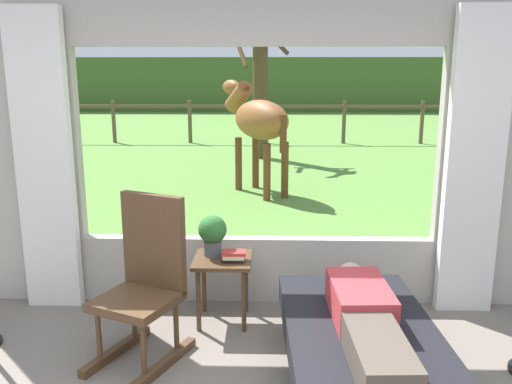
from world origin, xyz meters
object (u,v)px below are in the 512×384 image
object	(u,v)px
potted_plant	(213,233)
reclining_person	(365,316)
horse	(258,120)
pasture_tree	(260,78)
rocking_chair	(146,281)
side_table	(223,270)
recliner_sofa	(361,359)
book_stack	(234,256)

from	to	relation	value
potted_plant	reclining_person	bearing A→B (deg)	-45.82
horse	pasture_tree	world-z (taller)	pasture_tree
rocking_chair	potted_plant	bearing A→B (deg)	80.31
reclining_person	side_table	size ratio (longest dim) A/B	2.76
side_table	pasture_tree	size ratio (longest dim) A/B	0.15
side_table	pasture_tree	distance (m)	7.86
recliner_sofa	pasture_tree	bearing A→B (deg)	92.64
pasture_tree	book_stack	bearing A→B (deg)	-90.24
side_table	horse	size ratio (longest dim) A/B	0.30
reclining_person	rocking_chair	distance (m)	1.46
book_stack	pasture_tree	distance (m)	7.90
recliner_sofa	pasture_tree	size ratio (longest dim) A/B	0.50
side_table	book_stack	bearing A→B (deg)	-34.90
rocking_chair	horse	size ratio (longest dim) A/B	0.65
book_stack	horse	bearing A→B (deg)	88.96
potted_plant	book_stack	distance (m)	0.25
horse	pasture_tree	xyz separation A→B (m)	(-0.05, 3.37, 0.58)
recliner_sofa	potted_plant	distance (m)	1.48
rocking_chair	horse	bearing A→B (deg)	106.84
recliner_sofa	side_table	distance (m)	1.32
potted_plant	pasture_tree	world-z (taller)	pasture_tree
pasture_tree	rocking_chair	bearing A→B (deg)	-94.11
reclining_person	book_stack	size ratio (longest dim) A/B	7.94
potted_plant	rocking_chair	bearing A→B (deg)	-123.99
reclining_person	potted_plant	xyz separation A→B (m)	(-1.00, 1.03, 0.18)
horse	rocking_chair	bearing A→B (deg)	-130.59
book_stack	horse	xyz separation A→B (m)	(0.08, 4.44, 0.59)
book_stack	horse	distance (m)	4.48
potted_plant	side_table	bearing A→B (deg)	-36.87
horse	reclining_person	bearing A→B (deg)	-115.13
recliner_sofa	book_stack	distance (m)	1.24
recliner_sofa	horse	distance (m)	5.43
recliner_sofa	reclining_person	world-z (taller)	reclining_person
reclining_person	horse	bearing A→B (deg)	95.37
recliner_sofa	side_table	bearing A→B (deg)	132.42
book_stack	horse	size ratio (longest dim) A/B	0.10
side_table	potted_plant	xyz separation A→B (m)	(-0.08, 0.06, 0.28)
reclining_person	side_table	distance (m)	1.34
reclining_person	potted_plant	bearing A→B (deg)	131.56
side_table	book_stack	world-z (taller)	book_stack
side_table	reclining_person	bearing A→B (deg)	-46.49
recliner_sofa	rocking_chair	xyz separation A→B (m)	(-1.39, 0.40, 0.33)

